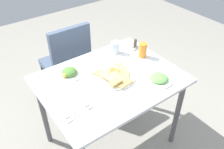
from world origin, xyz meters
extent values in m
plane|color=gray|center=(0.00, 0.00, 0.00)|extent=(6.00, 6.00, 0.00)
cube|color=white|center=(0.00, 0.00, 0.72)|extent=(1.02, 0.78, 0.02)
cylinder|color=#555357|center=(0.45, -0.33, 0.35)|extent=(0.04, 0.04, 0.70)
cylinder|color=#555357|center=(-0.45, 0.33, 0.35)|extent=(0.04, 0.04, 0.70)
cylinder|color=#555357|center=(0.45, 0.33, 0.35)|extent=(0.04, 0.04, 0.70)
cube|color=#4B5C76|center=(0.01, 0.81, 0.39)|extent=(0.43, 0.43, 0.06)
cube|color=#4B5C76|center=(0.01, 0.62, 0.65)|extent=(0.40, 0.05, 0.46)
cylinder|color=#2A3139|center=(0.20, 1.00, 0.18)|extent=(0.03, 0.03, 0.36)
cylinder|color=#2A3139|center=(-0.18, 1.01, 0.18)|extent=(0.03, 0.03, 0.36)
cylinder|color=#2A3139|center=(0.20, 0.62, 0.18)|extent=(0.03, 0.03, 0.36)
cylinder|color=#2A3139|center=(-0.18, 0.63, 0.18)|extent=(0.03, 0.03, 0.36)
cylinder|color=white|center=(0.04, -0.01, 0.73)|extent=(0.31, 0.31, 0.01)
cube|color=#A27430|center=(0.07, 0.01, 0.75)|extent=(0.08, 0.12, 0.01)
cube|color=#E3A96D|center=(0.03, -0.04, 0.75)|extent=(0.09, 0.13, 0.02)
cube|color=#D8B878|center=(-0.03, -0.02, 0.76)|extent=(0.07, 0.13, 0.01)
cube|color=#DDB074|center=(0.04, 0.07, 0.75)|extent=(0.11, 0.09, 0.01)
cube|color=#E6B964|center=(0.10, -0.05, 0.75)|extent=(0.13, 0.13, 0.01)
cube|color=#E4A85C|center=(0.04, -0.12, 0.75)|extent=(0.13, 0.08, 0.01)
cube|color=#DEBB60|center=(-0.02, -0.09, 0.76)|extent=(0.10, 0.06, 0.01)
cube|color=tan|center=(-0.04, 0.06, 0.75)|extent=(0.10, 0.13, 0.01)
cube|color=#DDAE67|center=(0.13, 0.04, 0.75)|extent=(0.08, 0.13, 0.01)
cylinder|color=white|center=(-0.22, 0.22, 0.73)|extent=(0.20, 0.20, 0.01)
ellipsoid|color=#518438|center=(-0.22, 0.22, 0.75)|extent=(0.13, 0.13, 0.05)
sphere|color=#EDE449|center=(-0.27, 0.19, 0.76)|extent=(0.04, 0.04, 0.04)
cylinder|color=white|center=(0.27, -0.23, 0.73)|extent=(0.20, 0.20, 0.01)
ellipsoid|color=#6BB456|center=(0.27, -0.23, 0.75)|extent=(0.19, 0.19, 0.04)
sphere|color=yellow|center=(0.26, -0.25, 0.75)|extent=(0.03, 0.03, 0.03)
cylinder|color=orange|center=(0.39, 0.08, 0.79)|extent=(0.08, 0.08, 0.12)
cylinder|color=silver|center=(0.24, 0.26, 0.78)|extent=(0.07, 0.07, 0.10)
cube|color=white|center=(-0.36, -0.17, 0.73)|extent=(0.13, 0.13, 0.00)
cube|color=silver|center=(-0.36, -0.18, 0.73)|extent=(0.20, 0.04, 0.00)
cube|color=silver|center=(-0.36, -0.15, 0.73)|extent=(0.18, 0.04, 0.00)
cube|color=#B2B2B7|center=(0.42, 0.23, 0.73)|extent=(0.09, 0.09, 0.01)
cylinder|color=white|center=(0.40, 0.23, 0.77)|extent=(0.03, 0.03, 0.06)
cylinder|color=#4E483B|center=(0.44, 0.23, 0.77)|extent=(0.03, 0.03, 0.07)
camera|label=1|loc=(-0.80, -1.11, 1.82)|focal=38.09mm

